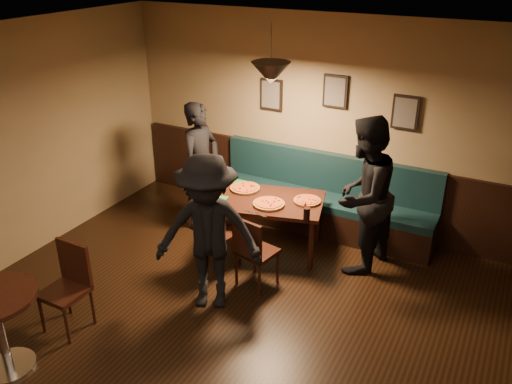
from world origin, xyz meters
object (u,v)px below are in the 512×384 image
chair_near_left (218,232)px  diner_right (363,196)px  cafe_table (0,333)px  dining_table (269,225)px  cafe_chair_far (64,290)px  diner_left (201,166)px  soda_glass (307,214)px  booth_bench (322,196)px  diner_front (208,234)px  tabasco_bottle (305,207)px  chair_near_right (257,250)px

chair_near_left → diner_right: size_ratio=0.50×
cafe_table → dining_table: bearing=68.4°
dining_table → cafe_chair_far: (-1.11, -2.31, 0.10)m
diner_left → soda_glass: diner_left is taller
booth_bench → chair_near_left: 1.61m
diner_front → tabasco_bottle: size_ratio=13.97×
dining_table → cafe_table: cafe_table is taller
chair_near_right → soda_glass: size_ratio=5.38×
chair_near_right → diner_right: size_ratio=0.47×
booth_bench → cafe_table: (-1.57, -3.79, -0.10)m
diner_front → soda_glass: (0.67, 1.00, -0.08)m
dining_table → chair_near_right: chair_near_right is taller
chair_near_right → cafe_chair_far: cafe_chair_far is taller
diner_right → cafe_table: (-2.30, -3.15, -0.53)m
booth_bench → diner_right: size_ratio=1.60×
cafe_table → tabasco_bottle: bearing=59.8°
chair_near_right → tabasco_bottle: size_ratio=7.16×
diner_left → diner_right: diner_right is taller
diner_right → tabasco_bottle: (-0.61, -0.23, -0.18)m
chair_near_right → diner_front: (-0.28, -0.55, 0.42)m
tabasco_bottle → chair_near_left: bearing=-148.3°
booth_bench → dining_table: booth_bench is taller
diner_left → chair_near_left: bearing=-131.7°
chair_near_right → dining_table: bearing=117.3°
diner_right → soda_glass: 0.69m
soda_glass → cafe_table: size_ratio=0.20×
tabasco_bottle → cafe_table: 3.39m
booth_bench → cafe_chair_far: 3.45m
booth_bench → dining_table: bearing=-116.0°
chair_near_right → tabasco_bottle: chair_near_right is taller
booth_bench → diner_left: (-1.48, -0.63, 0.37)m
chair_near_left → tabasco_bottle: 1.07m
soda_glass → dining_table: bearing=154.5°
tabasco_bottle → diner_front: bearing=-115.1°
booth_bench → cafe_chair_far: booth_bench is taller
chair_near_left → cafe_chair_far: bearing=-101.2°
chair_near_right → cafe_table: (-1.41, -2.25, -0.04)m
chair_near_left → tabasco_bottle: (0.87, 0.54, 0.29)m
cafe_table → cafe_chair_far: 0.69m
dining_table → soda_glass: size_ratio=7.97×
diner_left → chair_near_right: bearing=-119.2°
dining_table → tabasco_bottle: (0.51, -0.08, 0.41)m
diner_right → chair_near_right: bearing=-33.3°
diner_right → soda_glass: size_ratio=11.45×
chair_near_right → cafe_table: 2.65m
cafe_chair_far → booth_bench: bearing=-114.9°
diner_front → cafe_chair_far: size_ratio=1.89×
booth_bench → chair_near_left: booth_bench is taller
booth_bench → soda_glass: bearing=-78.3°
diner_right → tabasco_bottle: size_ratio=15.23×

